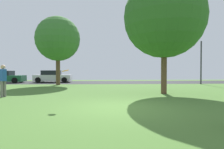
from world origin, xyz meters
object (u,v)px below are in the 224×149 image
at_px(parked_car_white, 53,77).
at_px(street_lamp_post, 201,63).
at_px(parked_car_green, 4,77).
at_px(oak_tree_left, 164,18).
at_px(person_thrower, 3,79).
at_px(oak_tree_right, 58,39).
at_px(frisbee_disc, 65,71).

bearing_deg(parked_car_white, street_lamp_post, -14.36).
bearing_deg(parked_car_green, oak_tree_left, -36.81).
height_order(oak_tree_left, parked_car_green, oak_tree_left).
bearing_deg(street_lamp_post, oak_tree_left, -129.50).
height_order(person_thrower, parked_car_green, person_thrower).
bearing_deg(parked_car_green, parked_car_white, 6.71).
relative_size(oak_tree_left, parked_car_green, 1.64).
height_order(oak_tree_left, street_lamp_post, oak_tree_left).
distance_m(oak_tree_right, parked_car_white, 6.03).
distance_m(parked_car_green, street_lamp_post, 22.09).
distance_m(oak_tree_right, oak_tree_left, 11.29).
relative_size(oak_tree_right, frisbee_disc, 24.99).
height_order(person_thrower, street_lamp_post, street_lamp_post).
bearing_deg(parked_car_white, frisbee_disc, -74.22).
bearing_deg(street_lamp_post, oak_tree_right, -179.47).
height_order(oak_tree_right, person_thrower, oak_tree_right).
xyz_separation_m(oak_tree_right, person_thrower, (-0.95, -8.82, -3.60)).
bearing_deg(oak_tree_left, parked_car_green, 143.19).
bearing_deg(oak_tree_right, oak_tree_left, -43.34).
xyz_separation_m(frisbee_disc, parked_car_green, (-9.95, 15.31, -0.78)).
height_order(oak_tree_right, parked_car_white, oak_tree_right).
relative_size(oak_tree_right, parked_car_white, 1.57).
height_order(oak_tree_left, person_thrower, oak_tree_left).
bearing_deg(oak_tree_left, parked_car_white, 129.13).
height_order(frisbee_disc, parked_car_white, frisbee_disc).
bearing_deg(parked_car_green, oak_tree_right, -27.52).
relative_size(person_thrower, street_lamp_post, 0.39).
distance_m(parked_car_white, street_lamp_post, 16.90).
distance_m(frisbee_disc, street_lamp_post, 16.69).
relative_size(oak_tree_right, street_lamp_post, 1.51).
relative_size(person_thrower, parked_car_white, 0.40).
bearing_deg(frisbee_disc, oak_tree_right, 104.03).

